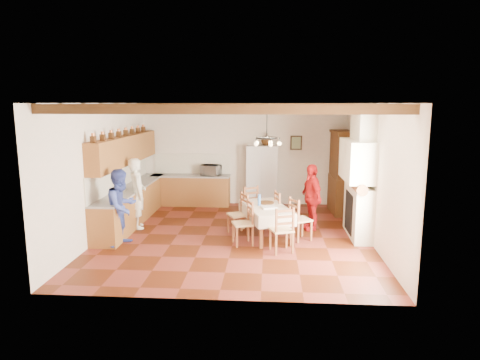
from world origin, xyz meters
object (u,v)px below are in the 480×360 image
hutch (341,172)px  chair_right_far (284,211)px  refrigerator (262,175)px  microwave (211,170)px  chair_right_near (300,219)px  person_man (137,193)px  dining_table (266,210)px  person_woman_blue (122,207)px  chair_end_near (282,229)px  chair_left_far (238,214)px  chair_left_near (243,223)px  person_woman_red (311,197)px  chair_end_far (254,206)px

hutch → chair_right_far: 2.56m
refrigerator → microwave: (-1.50, -0.15, 0.16)m
chair_right_near → person_man: 3.95m
hutch → dining_table: bearing=-133.4°
chair_right_far → person_woman_blue: (-3.48, -1.22, 0.34)m
hutch → chair_end_near: (-1.71, -3.32, -0.65)m
dining_table → chair_left_far: bearing=165.8°
person_man → person_woman_blue: size_ratio=1.04×
chair_right_far → dining_table: bearing=123.1°
chair_left_far → person_woman_blue: size_ratio=0.58×
chair_end_near → person_man: (-3.44, 1.49, 0.38)m
dining_table → chair_left_near: 0.76m
hutch → person_woman_red: (-0.97, -1.68, -0.34)m
hutch → chair_left_far: bearing=-143.4°
dining_table → person_woman_blue: bearing=-166.5°
chair_end_far → chair_right_far: bearing=-60.1°
microwave → chair_end_near: bearing=-44.1°
chair_left_near → microwave: size_ratio=1.72×
chair_end_near → chair_end_far: (-0.63, 1.91, 0.00)m
person_woman_blue → microwave: 3.96m
refrigerator → dining_table: bearing=-88.3°
person_woman_red → chair_right_far: bearing=-92.3°
microwave → person_woman_red: bearing=-20.8°
chair_left_near → chair_right_far: 1.39m
chair_right_near → microwave: (-2.42, 3.11, 0.57)m
chair_left_far → chair_right_near: (1.41, -0.31, 0.00)m
hutch → person_woman_blue: (-5.10, -3.09, -0.31)m
hutch → chair_left_near: (-2.53, -2.92, -0.65)m
microwave → chair_end_far: bearing=-37.1°
chair_right_far → chair_end_far: size_ratio=1.00×
chair_end_near → person_woman_red: (0.75, 1.65, 0.31)m
chair_right_far → person_woman_blue: person_woman_blue is taller
person_woman_blue → person_woman_red: size_ratio=1.04×
chair_right_far → person_woman_blue: 3.71m
chair_right_near → hutch: bearing=-56.0°
refrigerator → chair_end_far: bearing=-95.1°
chair_left_far → person_woman_red: size_ratio=0.61×
chair_right_far → chair_end_far: 0.86m
chair_end_far → person_woman_red: (1.38, -0.27, 0.31)m
dining_table → chair_left_far: 0.69m
chair_right_far → person_woman_red: size_ratio=0.61×
dining_table → microwave: size_ratio=3.26×
refrigerator → chair_right_far: size_ratio=1.86×
hutch → chair_right_far: bearing=-133.3°
chair_right_far → person_woman_blue: size_ratio=0.58×
chair_left_near → person_woman_red: 2.02m
chair_end_near → person_woman_blue: person_woman_blue is taller
chair_end_near → microwave: 4.44m
chair_right_near → chair_end_near: same height
chair_left_far → chair_end_far: size_ratio=1.00×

